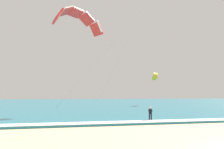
% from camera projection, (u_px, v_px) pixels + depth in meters
% --- Properties ---
extents(sea, '(200.00, 120.00, 0.20)m').
position_uv_depth(sea, '(91.00, 103.00, 80.36)').
color(sea, teal).
rests_on(sea, ground).
extents(surf_foam, '(200.00, 1.95, 0.04)m').
position_uv_depth(surf_foam, '(159.00, 121.00, 22.98)').
color(surf_foam, white).
rests_on(surf_foam, sea).
extents(surfboard, '(0.95, 1.46, 0.09)m').
position_uv_depth(surfboard, '(150.00, 122.00, 24.02)').
color(surfboard, '#E04C38').
rests_on(surfboard, ground).
extents(kitesurfer, '(0.65, 0.65, 1.69)m').
position_uv_depth(kitesurfer, '(150.00, 113.00, 24.13)').
color(kitesurfer, black).
rests_on(kitesurfer, ground).
extents(kite_primary, '(11.09, 12.17, 14.80)m').
position_uv_depth(kite_primary, '(78.00, 18.00, 32.94)').
color(kite_primary, red).
extents(kite_distant, '(2.79, 5.58, 2.03)m').
position_uv_depth(kite_distant, '(155.00, 75.00, 59.32)').
color(kite_distant, yellow).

